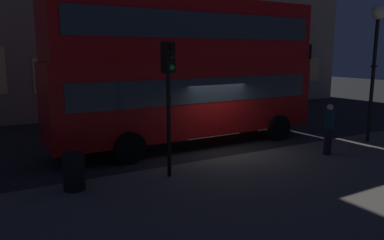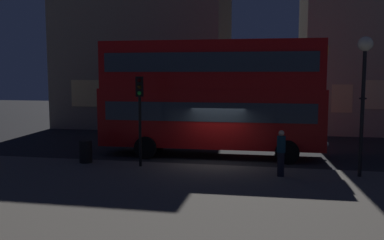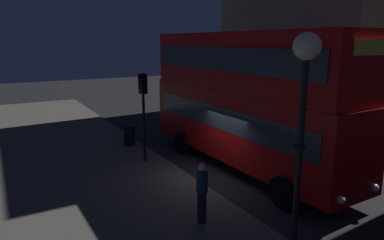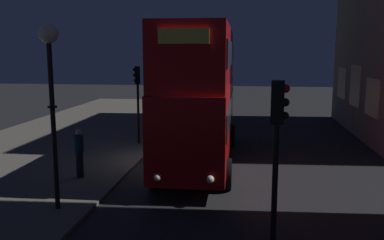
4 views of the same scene
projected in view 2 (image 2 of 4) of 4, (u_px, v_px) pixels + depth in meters
name	position (u px, v px, depth m)	size (l,w,h in m)	color
ground_plane	(217.00, 163.00, 19.05)	(80.00, 80.00, 0.00)	#232326
sidewalk_slab	(193.00, 199.00, 13.31)	(44.00, 9.81, 0.12)	#5B564F
building_with_clock	(147.00, 23.00, 33.28)	(12.73, 9.10, 16.39)	gray
double_decker_bus	(211.00, 93.00, 20.34)	(11.01, 2.97, 5.65)	#B20F0F
traffic_light_near_kerb	(140.00, 102.00, 17.50)	(0.37, 0.39, 3.85)	black
street_lamp	(364.00, 69.00, 15.57)	(0.56, 0.56, 5.35)	black
pedestrian	(281.00, 152.00, 15.96)	(0.33, 0.33, 1.80)	black
litter_bin	(86.00, 152.00, 18.51)	(0.57, 0.57, 0.99)	black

